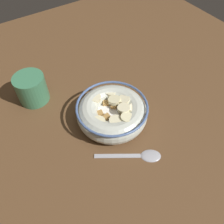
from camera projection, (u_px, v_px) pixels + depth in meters
ground_plane at (112, 122)px, 59.90cm from camera, size 123.29×123.29×2.00cm
cereal_bowl at (112, 112)px, 56.86cm from camera, size 17.54×17.54×5.58cm
spoon at (143, 155)px, 52.27cm from camera, size 10.01×13.91×0.80cm
coffee_mug at (31, 88)px, 60.79cm from camera, size 10.53×7.98×7.68cm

